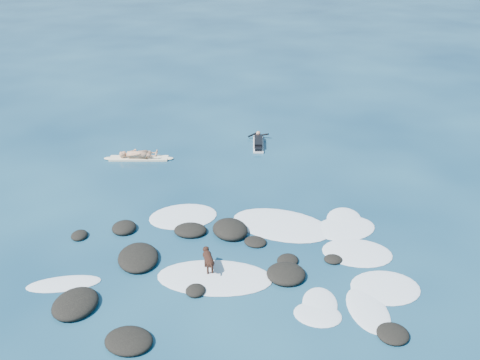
{
  "coord_description": "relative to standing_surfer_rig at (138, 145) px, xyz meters",
  "views": [
    {
      "loc": [
        1.13,
        -16.26,
        11.0
      ],
      "look_at": [
        1.27,
        4.0,
        0.9
      ],
      "focal_mm": 40.0,
      "sensor_mm": 36.0,
      "label": 1
    }
  ],
  "objects": [
    {
      "name": "reef_rocks",
      "position": [
        3.04,
        -9.16,
        -0.68
      ],
      "size": [
        11.46,
        7.67,
        0.54
      ],
      "color": "black",
      "rests_on": "ground"
    },
    {
      "name": "ground",
      "position": [
        3.76,
        -8.17,
        -0.78
      ],
      "size": [
        160.0,
        160.0,
        0.0
      ],
      "primitive_type": "plane",
      "color": "#0A2642",
      "rests_on": "ground"
    },
    {
      "name": "breaking_foam",
      "position": [
        6.48,
        -8.26,
        -0.77
      ],
      "size": [
        13.08,
        8.28,
        0.12
      ],
      "color": "white",
      "rests_on": "ground"
    },
    {
      "name": "paddling_surfer_rig",
      "position": [
        6.06,
        1.84,
        -0.63
      ],
      "size": [
        1.17,
        2.6,
        0.45
      ],
      "rotation": [
        0.0,
        0.0,
        1.54
      ],
      "color": "silver",
      "rests_on": "ground"
    },
    {
      "name": "standing_surfer_rig",
      "position": [
        0.0,
        0.0,
        0.0
      ],
      "size": [
        3.48,
        0.69,
        1.99
      ],
      "rotation": [
        0.0,
        0.0,
        -0.01
      ],
      "color": "#FAEDC8",
      "rests_on": "ground"
    },
    {
      "name": "dog",
      "position": [
        3.92,
        -9.33,
        -0.28
      ],
      "size": [
        0.49,
        1.17,
        0.75
      ],
      "rotation": [
        0.0,
        0.0,
        1.82
      ],
      "color": "black",
      "rests_on": "ground"
    }
  ]
}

